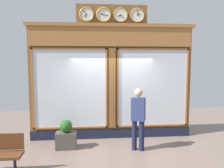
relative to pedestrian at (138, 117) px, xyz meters
name	(u,v)px	position (x,y,z in m)	size (l,w,h in m)	color
shop_facade	(112,80)	(0.61, -1.18, 0.88)	(5.11, 0.42, 4.10)	brown
pedestrian	(138,117)	(0.00, 0.00, 0.00)	(0.42, 0.34, 1.69)	#191E38
planter_box	(66,140)	(1.96, -0.31, -0.70)	(0.56, 0.36, 0.46)	#4C4742
planter_shrub	(66,126)	(1.96, -0.31, -0.30)	(0.35, 0.35, 0.35)	#285623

